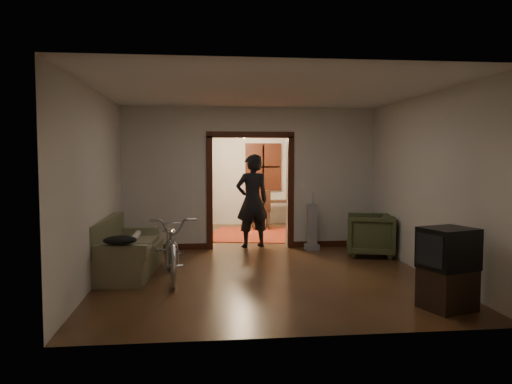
{
  "coord_description": "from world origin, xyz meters",
  "views": [
    {
      "loc": [
        -0.99,
        -9.13,
        1.84
      ],
      "look_at": [
        0.0,
        -0.3,
        1.2
      ],
      "focal_mm": 35.0,
      "sensor_mm": 36.0,
      "label": 1
    }
  ],
  "objects": [
    {
      "name": "globe",
      "position": [
        -1.26,
        3.68,
        1.94
      ],
      "size": [
        0.26,
        0.26,
        0.26
      ],
      "primitive_type": "sphere",
      "color": "#1E5972",
      "rests_on": "locker"
    },
    {
      "name": "crt_tv",
      "position": [
        1.95,
        -3.53,
        0.74
      ],
      "size": [
        0.7,
        0.67,
        0.49
      ],
      "primitive_type": "cube",
      "rotation": [
        0.0,
        0.0,
        0.32
      ],
      "color": "black",
      "rests_on": "tv_stand"
    },
    {
      "name": "door_casing",
      "position": [
        0.0,
        0.75,
        1.1
      ],
      "size": [
        1.74,
        0.2,
        2.32
      ],
      "primitive_type": "cube",
      "color": "#38160C",
      "rests_on": "floor"
    },
    {
      "name": "person",
      "position": [
        0.05,
        0.82,
        0.94
      ],
      "size": [
        0.78,
        0.61,
        1.88
      ],
      "primitive_type": "imported",
      "rotation": [
        0.0,
        0.0,
        3.4
      ],
      "color": "black",
      "rests_on": "floor"
    },
    {
      "name": "desk_chair",
      "position": [
        0.51,
        3.21,
        0.49
      ],
      "size": [
        0.47,
        0.47,
        0.99
      ],
      "primitive_type": "cube",
      "rotation": [
        0.0,
        0.0,
        -0.08
      ],
      "color": "black",
      "rests_on": "floor"
    },
    {
      "name": "rolled_paper",
      "position": [
        -2.05,
        -0.93,
        0.53
      ],
      "size": [
        0.1,
        0.81,
        0.1
      ],
      "primitive_type": "cylinder",
      "rotation": [
        1.57,
        0.0,
        0.0
      ],
      "color": "beige",
      "rests_on": "sofa"
    },
    {
      "name": "tv_stand",
      "position": [
        1.95,
        -3.53,
        0.25
      ],
      "size": [
        0.67,
        0.64,
        0.5
      ],
      "primitive_type": "cube",
      "rotation": [
        0.0,
        0.0,
        0.32
      ],
      "color": "black",
      "rests_on": "floor"
    },
    {
      "name": "sofa",
      "position": [
        -2.15,
        -1.23,
        0.43
      ],
      "size": [
        1.01,
        1.96,
        0.87
      ],
      "primitive_type": "cube",
      "rotation": [
        0.0,
        0.0,
        -0.09
      ],
      "color": "brown",
      "rests_on": "floor"
    },
    {
      "name": "bicycle",
      "position": [
        -1.42,
        -1.61,
        0.49
      ],
      "size": [
        0.84,
        1.91,
        0.97
      ],
      "primitive_type": "imported",
      "rotation": [
        0.0,
        0.0,
        0.11
      ],
      "color": "silver",
      "rests_on": "floor"
    },
    {
      "name": "partition_wall",
      "position": [
        0.0,
        0.75,
        1.4
      ],
      "size": [
        5.0,
        0.14,
        2.8
      ],
      "primitive_type": "cube",
      "color": "beige",
      "rests_on": "floor"
    },
    {
      "name": "oriental_rug",
      "position": [
        0.15,
        2.42,
        0.01
      ],
      "size": [
        2.16,
        2.59,
        0.02
      ],
      "primitive_type": "cube",
      "rotation": [
        0.0,
        0.0,
        -0.2
      ],
      "color": "maroon",
      "rests_on": "floor"
    },
    {
      "name": "light_switch",
      "position": [
        1.05,
        0.68,
        1.25
      ],
      "size": [
        0.08,
        0.01,
        0.12
      ],
      "primitive_type": "cube",
      "color": "silver",
      "rests_on": "partition_wall"
    },
    {
      "name": "wall_back",
      "position": [
        0.0,
        4.25,
        1.4
      ],
      "size": [
        5.0,
        0.02,
        2.8
      ],
      "primitive_type": "cube",
      "color": "beige",
      "rests_on": "floor"
    },
    {
      "name": "ceiling",
      "position": [
        0.0,
        0.0,
        2.8
      ],
      "size": [
        5.0,
        8.5,
        0.01
      ],
      "primitive_type": "cube",
      "color": "white",
      "rests_on": "floor"
    },
    {
      "name": "jacket",
      "position": [
        -2.1,
        -2.14,
        0.68
      ],
      "size": [
        0.46,
        0.34,
        0.13
      ],
      "primitive_type": "ellipsoid",
      "color": "black",
      "rests_on": "sofa"
    },
    {
      "name": "far_window",
      "position": [
        0.7,
        4.21,
        1.55
      ],
      "size": [
        0.98,
        0.06,
        1.28
      ],
      "primitive_type": "cube",
      "color": "black",
      "rests_on": "wall_back"
    },
    {
      "name": "desk",
      "position": [
        1.06,
        3.82,
        0.33
      ],
      "size": [
        1.01,
        0.77,
        0.66
      ],
      "primitive_type": "cube",
      "rotation": [
        0.0,
        0.0,
        0.35
      ],
      "color": "black",
      "rests_on": "floor"
    },
    {
      "name": "armchair",
      "position": [
        2.12,
        -0.3,
        0.39
      ],
      "size": [
        1.06,
        1.05,
        0.78
      ],
      "primitive_type": "imported",
      "rotation": [
        0.0,
        0.0,
        -1.87
      ],
      "color": "#3F4929",
      "rests_on": "floor"
    },
    {
      "name": "vacuum",
      "position": [
        1.18,
        0.4,
        0.45
      ],
      "size": [
        0.28,
        0.22,
        0.9
      ],
      "primitive_type": "cube",
      "rotation": [
        0.0,
        0.0,
        -0.01
      ],
      "color": "gray",
      "rests_on": "floor"
    },
    {
      "name": "chandelier",
      "position": [
        0.0,
        2.5,
        2.35
      ],
      "size": [
        0.24,
        0.24,
        0.24
      ],
      "primitive_type": "sphere",
      "color": "#FFE0A5",
      "rests_on": "ceiling"
    },
    {
      "name": "wall_right",
      "position": [
        2.5,
        0.0,
        1.4
      ],
      "size": [
        0.02,
        8.5,
        2.8
      ],
      "primitive_type": "cube",
      "color": "beige",
      "rests_on": "floor"
    },
    {
      "name": "floor",
      "position": [
        0.0,
        0.0,
        0.0
      ],
      "size": [
        5.0,
        8.5,
        0.01
      ],
      "primitive_type": "cube",
      "color": "#382112",
      "rests_on": "ground"
    },
    {
      "name": "locker",
      "position": [
        -1.26,
        3.68,
        0.92
      ],
      "size": [
        1.02,
        0.73,
        1.83
      ],
      "primitive_type": "cube",
      "rotation": [
        0.0,
        0.0,
        -0.27
      ],
      "color": "#223721",
      "rests_on": "floor"
    },
    {
      "name": "wall_left",
      "position": [
        -2.5,
        0.0,
        1.4
      ],
      "size": [
        0.02,
        8.5,
        2.8
      ],
      "primitive_type": "cube",
      "color": "beige",
      "rests_on": "floor"
    }
  ]
}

